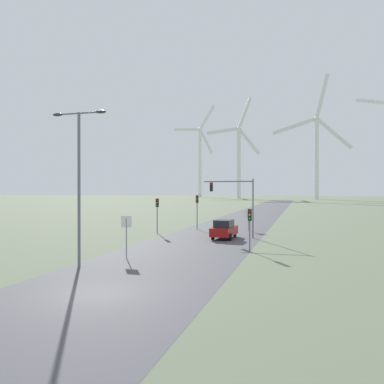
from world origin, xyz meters
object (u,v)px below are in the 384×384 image
stop_sign_far (248,217)px  traffic_light_post_near_left (157,208)px  car_approaching (224,229)px  stop_sign_near (126,228)px  traffic_light_mast_overhead (235,195)px  wind_turbine_far_left (200,156)px  wind_turbine_center (317,148)px  traffic_light_post_mid_left (197,204)px  streetlamp (79,168)px  wind_turbine_left (239,155)px  traffic_light_post_near_right (250,220)px

stop_sign_far → traffic_light_post_near_left: (-9.05, -5.63, 1.16)m
car_approaching → stop_sign_near: bearing=-110.1°
traffic_light_mast_overhead → wind_turbine_far_left: 220.80m
stop_sign_far → traffic_light_mast_overhead: (-0.44, -6.47, 2.58)m
stop_sign_far → traffic_light_mast_overhead: traffic_light_mast_overhead is taller
traffic_light_mast_overhead → car_approaching: (-0.89, -1.07, -3.28)m
stop_sign_far → wind_turbine_center: bearing=85.3°
car_approaching → wind_turbine_center: 169.07m
traffic_light_post_near_left → car_approaching: traffic_light_post_near_left is taller
stop_sign_far → traffic_light_post_mid_left: traffic_light_post_mid_left is taller
wind_turbine_center → wind_turbine_far_left: bearing=148.6°
streetlamp → wind_turbine_left: size_ratio=0.17×
traffic_light_post_mid_left → car_approaching: 8.97m
stop_sign_near → traffic_light_post_mid_left: traffic_light_post_mid_left is taller
traffic_light_post_near_right → traffic_light_post_mid_left: size_ratio=0.80×
streetlamp → wind_turbine_left: bearing=96.4°
car_approaching → wind_turbine_left: wind_turbine_left is taller
stop_sign_near → traffic_light_mast_overhead: traffic_light_mast_overhead is taller
wind_turbine_far_left → wind_turbine_center: size_ratio=0.98×
traffic_light_post_mid_left → wind_turbine_center: wind_turbine_center is taller
stop_sign_near → traffic_light_post_mid_left: 19.43m
streetlamp → traffic_light_post_mid_left: (1.07, 22.96, -3.04)m
wind_turbine_left → wind_turbine_center: 42.03m
stop_sign_near → traffic_light_mast_overhead: size_ratio=0.50×
traffic_light_post_near_right → wind_turbine_far_left: bearing=106.1°
streetlamp → stop_sign_near: (1.41, 3.56, -3.99)m
stop_sign_near → traffic_light_mast_overhead: (5.31, 13.17, 2.15)m
wind_turbine_left → wind_turbine_center: bearing=-10.0°
stop_sign_far → traffic_light_post_near_left: traffic_light_post_near_left is taller
traffic_light_post_mid_left → wind_turbine_far_left: size_ratio=0.07×
stop_sign_near → traffic_light_post_mid_left: size_ratio=0.71×
traffic_light_post_near_left → traffic_light_mast_overhead: (8.61, -0.84, 1.41)m
streetlamp → traffic_light_post_near_left: 17.97m
wind_turbine_far_left → traffic_light_post_mid_left: bearing=-74.9°
traffic_light_mast_overhead → wind_turbine_far_left: bearing=106.1°
stop_sign_far → wind_turbine_left: size_ratio=0.04×
wind_turbine_center → wind_turbine_left: bearing=170.0°
traffic_light_post_mid_left → traffic_light_mast_overhead: (5.65, -6.23, 1.20)m
traffic_light_mast_overhead → wind_turbine_left: bearing=99.1°
streetlamp → traffic_light_post_near_right: (9.23, 8.76, -3.65)m
stop_sign_far → traffic_light_post_near_left: size_ratio=0.61×
stop_sign_far → wind_turbine_left: 170.22m
traffic_light_post_near_left → car_approaching: (7.72, -1.92, -1.87)m
traffic_light_post_near_left → wind_turbine_left: (-19.21, 171.89, 21.95)m
streetlamp → stop_sign_near: 5.53m
traffic_light_post_near_right → car_approaching: size_ratio=0.77×
traffic_light_post_mid_left → traffic_light_mast_overhead: size_ratio=0.70×
streetlamp → traffic_light_post_near_right: 13.24m
wind_turbine_center → car_approaching: bearing=-95.0°
streetlamp → wind_turbine_center: size_ratio=0.15×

